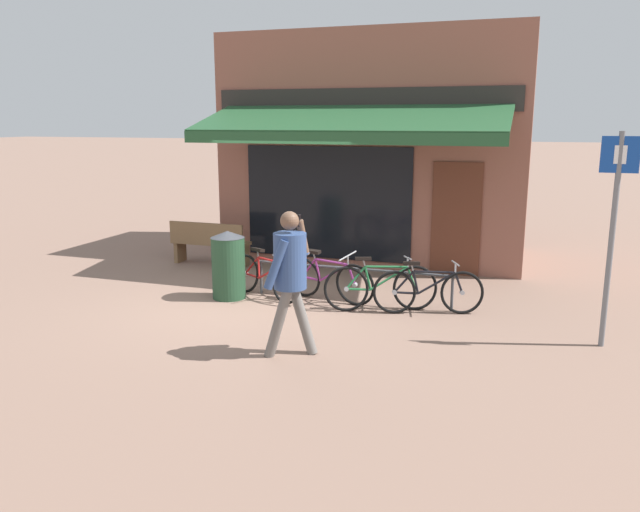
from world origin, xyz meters
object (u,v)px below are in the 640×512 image
Objects in this scene: bicycle_purple at (328,279)px; parking_sign at (614,219)px; bicycle_black at (428,291)px; park_bench at (209,242)px; litter_bin at (228,265)px; pedestrian_adult at (290,268)px; bicycle_green at (380,287)px; bicycle_red at (265,277)px.

parking_sign is at bearing 2.35° from bicycle_purple.
parking_sign reaches higher than bicycle_black.
park_bench is at bearing 141.13° from bicycle_black.
litter_bin is at bearing 175.11° from parking_sign.
park_bench is (-3.31, 4.06, -0.64)m from pedestrian_adult.
bicycle_purple is 0.92m from bicycle_green.
parking_sign is (5.54, -0.47, 1.09)m from litter_bin.
bicycle_red is 1.40× the size of litter_bin.
park_bench is (-1.44, 2.02, -0.09)m from litter_bin.
park_bench is at bearing 160.37° from parking_sign.
litter_bin is at bearing 161.06° from bicycle_green.
parking_sign reaches higher than bicycle_purple.
bicycle_purple is 1.48× the size of litter_bin.
bicycle_black is 2.71m from pedestrian_adult.
bicycle_purple reaches higher than bicycle_black.
bicycle_black is 3.21m from litter_bin.
pedestrian_adult is 0.67× the size of parking_sign.
bicycle_red is at bearing 116.04° from pedestrian_adult.
parking_sign is (2.34, -0.67, 1.29)m from bicycle_black.
bicycle_green is at bearing 167.75° from bicycle_black.
pedestrian_adult is 5.28m from park_bench.
litter_bin is 2.48m from park_bench.
bicycle_purple is 0.61× the size of parking_sign.
pedestrian_adult is 2.82m from litter_bin.
parking_sign is at bearing -4.89° from litter_bin.
bicycle_black is at bearing 9.34° from bicycle_purple.
litter_bin is (-0.55, -0.22, 0.21)m from bicycle_red.
park_bench is (-3.03, 1.69, 0.10)m from bicycle_purple.
bicycle_red is at bearing 172.11° from parking_sign.
litter_bin is (-1.87, 2.04, -0.54)m from pedestrian_adult.
bicycle_green reaches higher than bicycle_black.
bicycle_red is at bearing 21.40° from litter_bin.
parking_sign is at bearing 18.84° from pedestrian_adult.
pedestrian_adult reaches higher than bicycle_green.
park_bench is at bearing 125.58° from litter_bin.
bicycle_purple is at bearing 11.46° from litter_bin.
bicycle_green is 3.37m from parking_sign.
litter_bin is at bearing -53.52° from park_bench.
pedestrian_adult reaches higher than bicycle_red.
parking_sign is 7.51m from park_bench.
bicycle_green is at bearing -24.70° from park_bench.
bicycle_purple is 2.49m from pedestrian_adult.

